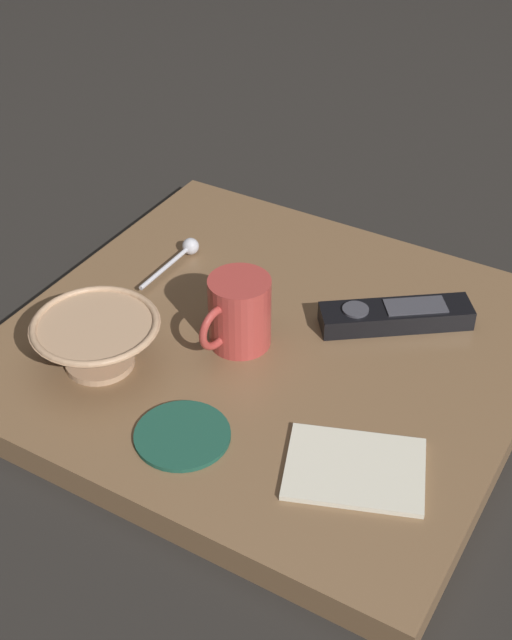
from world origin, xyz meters
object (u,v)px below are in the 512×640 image
object	(u,v)px
tv_remote_near	(396,316)
folded_napkin	(355,468)
coffee_mug	(239,313)
cereal_bowl	(97,340)
teaspoon	(185,251)
drink_coaster	(183,435)

from	to	relation	value
tv_remote_near	folded_napkin	bearing A→B (deg)	13.91
coffee_mug	folded_napkin	xyz separation A→B (m)	(0.11, 0.20, -0.04)
cereal_bowl	coffee_mug	world-z (taller)	coffee_mug
coffee_mug	teaspoon	size ratio (longest dim) A/B	0.84
cereal_bowl	teaspoon	xyz separation A→B (m)	(-0.23, -0.04, -0.02)
folded_napkin	drink_coaster	bearing A→B (deg)	-74.65
tv_remote_near	folded_napkin	xyz separation A→B (m)	(0.24, 0.06, -0.01)
folded_napkin	tv_remote_near	bearing A→B (deg)	-166.09
coffee_mug	folded_napkin	size ratio (longest dim) A/B	0.64
drink_coaster	folded_napkin	bearing A→B (deg)	105.35
cereal_bowl	tv_remote_near	size ratio (longest dim) A/B	0.84
coffee_mug	teaspoon	bearing A→B (deg)	-126.89
tv_remote_near	drink_coaster	xyz separation A→B (m)	(0.29, -0.11, -0.01)
tv_remote_near	drink_coaster	world-z (taller)	tv_remote_near
drink_coaster	folded_napkin	world-z (taller)	folded_napkin
cereal_bowl	coffee_mug	size ratio (longest dim) A/B	1.39
drink_coaster	folded_napkin	distance (m)	0.18
coffee_mug	folded_napkin	world-z (taller)	coffee_mug
cereal_bowl	teaspoon	size ratio (longest dim) A/B	1.17
coffee_mug	cereal_bowl	bearing A→B (deg)	-46.02
drink_coaster	teaspoon	bearing A→B (deg)	-146.36
teaspoon	tv_remote_near	size ratio (longest dim) A/B	0.71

